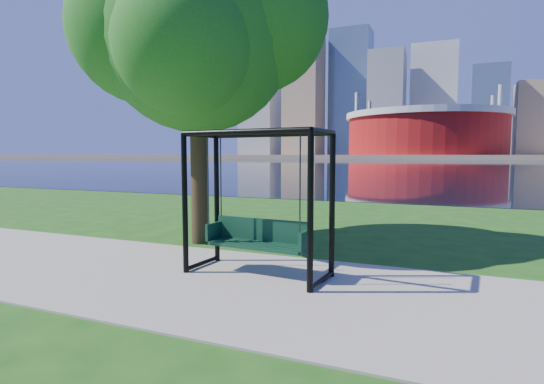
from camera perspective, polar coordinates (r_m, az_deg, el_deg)
The scene contains 8 objects.
ground at distance 7.13m, azimuth 1.62°, elevation -11.87°, with size 900.00×900.00×0.00m, color #1E5114.
path at distance 6.68m, azimuth 0.04°, elevation -12.90°, with size 120.00×4.00×0.03m, color #9E937F.
river at distance 108.41m, azimuth 21.46°, elevation 3.60°, with size 900.00×180.00×0.02m, color black.
far_bank at distance 312.38m, azimuth 22.33°, elevation 4.47°, with size 900.00×228.00×2.00m, color #937F60.
stadium at distance 241.99m, azimuth 19.92°, elevation 7.62°, with size 83.00×83.00×32.00m.
skyline at distance 327.58m, azimuth 21.80°, elevation 10.61°, with size 392.00×66.00×96.50m.
swing at distance 7.20m, azimuth -1.87°, elevation -1.94°, with size 2.50×1.24×2.48m.
park_tree at distance 10.47m, azimuth -10.09°, elevation 20.71°, with size 5.70×5.15×7.08m.
Camera 1 is at (2.45, -6.37, 2.07)m, focal length 28.00 mm.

